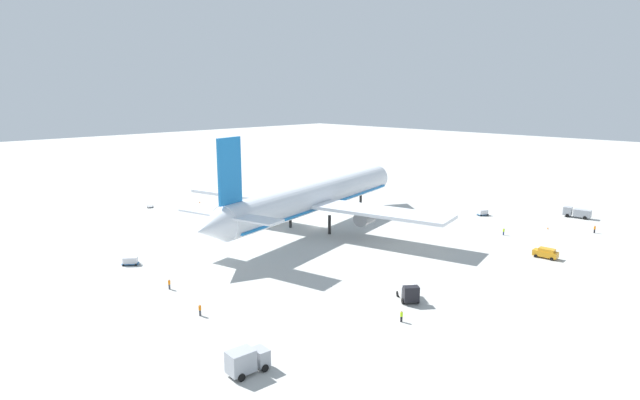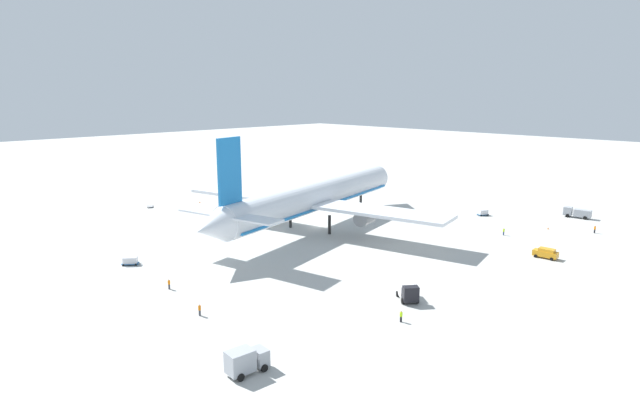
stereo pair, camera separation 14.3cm
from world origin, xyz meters
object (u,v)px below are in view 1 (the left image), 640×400
Objects in this scene: service_truck_1 at (246,360)px; ground_worker_3 at (169,284)px; service_van at (546,253)px; baggage_cart_1 at (130,261)px; baggage_cart_0 at (150,206)px; traffic_cone_1 at (548,228)px; traffic_cone_0 at (200,202)px; baggage_cart_2 at (483,212)px; airliner at (314,197)px; ground_worker_4 at (504,232)px; ground_worker_1 at (595,229)px; service_truck_0 at (577,212)px; ground_worker_2 at (401,316)px; ground_worker_0 at (200,310)px; service_truck_2 at (408,291)px.

service_truck_1 reaches higher than ground_worker_3.
service_van is at bearing -31.52° from ground_worker_3.
baggage_cart_1 is at bearing 80.35° from service_truck_1.
baggage_cart_0 is 5.15× the size of traffic_cone_1.
baggage_cart_1 is at bearing -135.32° from traffic_cone_0.
ground_worker_3 reaches higher than baggage_cart_2.
airliner is 45.98× the size of ground_worker_4.
ground_worker_3 is (-86.65, 37.41, -0.03)m from ground_worker_1.
traffic_cone_1 is (81.51, -44.81, -0.53)m from baggage_cart_1.
service_truck_0 is 3.73× the size of ground_worker_1.
ground_worker_1 reaches higher than ground_worker_2.
ground_worker_3 reaches higher than baggage_cart_0.
service_truck_0 is 3.80× the size of ground_worker_0.
traffic_cone_1 reaches higher than baggage_cart_0.
ground_worker_2 is 1.01× the size of ground_worker_4.
service_truck_2 is 46.66m from ground_worker_4.
airliner is 14.86× the size of service_truck_1.
ground_worker_2 is at bearing -72.61° from baggage_cart_1.
baggage_cart_0 is 13.88m from traffic_cone_0.
traffic_cone_0 is at bearing 75.26° from ground_worker_2.
baggage_cart_1 is 53.02m from ground_worker_2.
service_van is 102.32m from baggage_cart_0.
traffic_cone_1 is at bearing 178.04° from service_truck_0.
service_truck_1 is (-50.53, -40.71, -6.05)m from airliner.
ground_worker_0 reaches higher than baggage_cart_1.
service_van is 2.83× the size of ground_worker_4.
ground_worker_1 is (2.07, -26.65, 0.09)m from baggage_cart_2.
ground_worker_4 reaches higher than baggage_cart_1.
ground_worker_2 is at bearing -174.97° from traffic_cone_1.
service_truck_1 is at bearing 169.43° from ground_worker_2.
airliner is 46.73m from baggage_cart_2.
baggage_cart_1 is at bearing 155.22° from service_truck_0.
baggage_cart_0 is 1.64× the size of ground_worker_3.
ground_worker_2 reaches higher than baggage_cart_0.
service_truck_0 reaches higher than baggage_cart_0.
ground_worker_3 is at bearing 160.94° from traffic_cone_1.
service_truck_1 reaches higher than baggage_cart_2.
service_truck_1 is at bearing -179.13° from traffic_cone_1.
service_truck_1 is at bearing -141.14° from airliner.
airliner is 45.53m from ground_worker_3.
traffic_cone_0 is at bearing 110.69° from ground_worker_4.
ground_worker_0 is 73.05m from ground_worker_4.
ground_worker_2 reaches higher than baggage_cart_2.
ground_worker_0 is at bearing 169.28° from traffic_cone_1.
ground_worker_3 reaches higher than ground_worker_2.
ground_worker_4 is at bearing 4.75° from service_truck_1.
ground_worker_4 reaches higher than traffic_cone_0.
ground_worker_1 is at bearing -85.56° from baggage_cart_2.
airliner is 43.57m from baggage_cart_1.
ground_worker_0 is 79.97m from traffic_cone_0.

